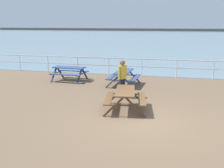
{
  "coord_description": "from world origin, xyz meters",
  "views": [
    {
      "loc": [
        0.94,
        -8.66,
        3.27
      ],
      "look_at": [
        -1.52,
        1.79,
        0.8
      ],
      "focal_mm": 43.39,
      "sensor_mm": 36.0,
      "label": 1
    }
  ],
  "objects_px": {
    "picnic_table_far_left": "(69,70)",
    "visitor": "(122,76)",
    "picnic_table_near_left": "(124,74)",
    "picnic_table_near_right": "(125,95)"
  },
  "relations": [
    {
      "from": "picnic_table_near_right",
      "to": "picnic_table_far_left",
      "type": "xyz_separation_m",
      "value": [
        -4.08,
        4.52,
        0.0
      ]
    },
    {
      "from": "picnic_table_near_left",
      "to": "visitor",
      "type": "height_order",
      "value": "visitor"
    },
    {
      "from": "picnic_table_far_left",
      "to": "visitor",
      "type": "relative_size",
      "value": 1.13
    },
    {
      "from": "picnic_table_near_left",
      "to": "visitor",
      "type": "bearing_deg",
      "value": -168.53
    },
    {
      "from": "picnic_table_near_right",
      "to": "visitor",
      "type": "distance_m",
      "value": 1.8
    },
    {
      "from": "picnic_table_near_left",
      "to": "picnic_table_near_right",
      "type": "bearing_deg",
      "value": -166.07
    },
    {
      "from": "picnic_table_near_left",
      "to": "visitor",
      "type": "xyz_separation_m",
      "value": [
        0.37,
        -2.3,
        0.36
      ]
    },
    {
      "from": "picnic_table_near_right",
      "to": "picnic_table_far_left",
      "type": "relative_size",
      "value": 1.07
    },
    {
      "from": "picnic_table_far_left",
      "to": "picnic_table_near_right",
      "type": "bearing_deg",
      "value": -44.91
    },
    {
      "from": "picnic_table_near_left",
      "to": "picnic_table_far_left",
      "type": "distance_m",
      "value": 3.29
    }
  ]
}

